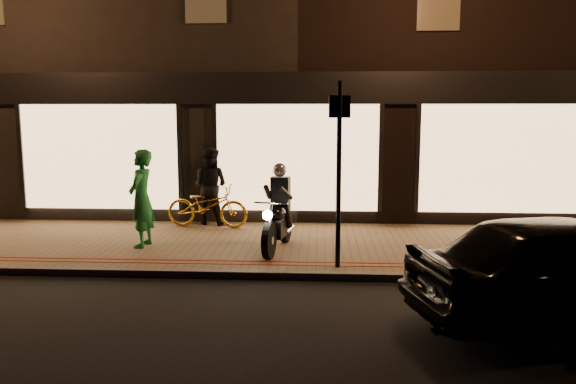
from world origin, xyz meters
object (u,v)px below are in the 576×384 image
Objects in this scene: motorcycle at (278,216)px; person_green at (141,198)px; parked_car at (574,268)px; bicycle_gold at (207,206)px; sign_post at (339,165)px.

person_green reaches higher than motorcycle.
parked_car is (3.93, -3.11, -0.03)m from motorcycle.
sign_post is at bearing -130.37° from bicycle_gold.
person_green is at bearing -172.38° from motorcycle.
parked_car is at bearing -124.30° from bicycle_gold.
bicycle_gold is at bearing 158.61° from person_green.
person_green is (-2.57, 0.07, 0.30)m from motorcycle.
motorcycle is 2.53m from bicycle_gold.
parked_car is at bearing 68.33° from person_green.
bicycle_gold is (-1.70, 1.87, -0.14)m from motorcycle.
sign_post is at bearing 75.89° from person_green.
parked_car reaches higher than bicycle_gold.
motorcycle reaches higher than bicycle_gold.
motorcycle is 1.06× the size of person_green.
bicycle_gold is 7.52m from parked_car.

